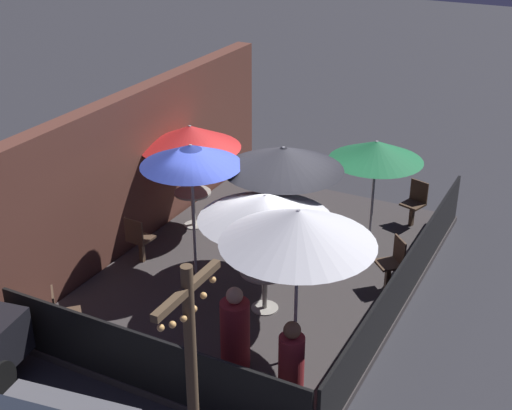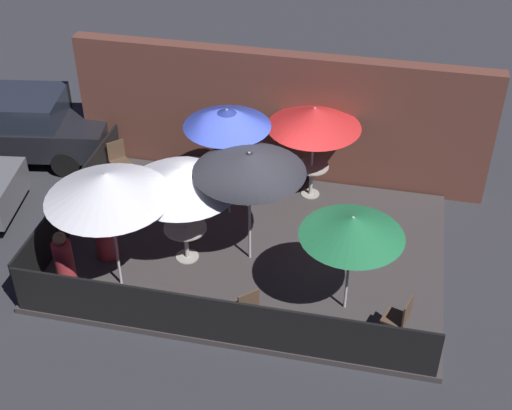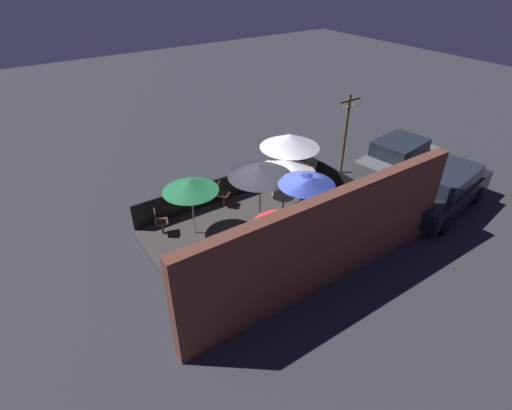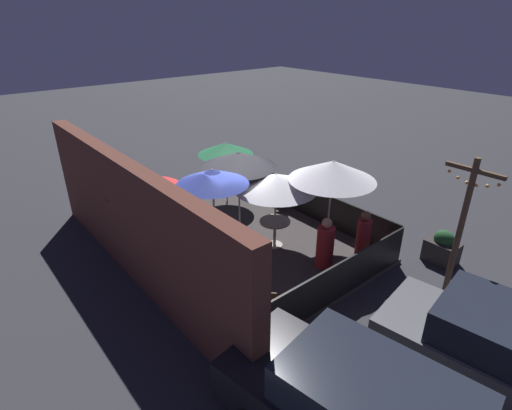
{
  "view_description": "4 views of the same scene",
  "coord_description": "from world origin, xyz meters",
  "px_view_note": "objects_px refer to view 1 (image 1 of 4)",
  "views": [
    {
      "loc": [
        -10.0,
        -4.98,
        6.77
      ],
      "look_at": [
        0.49,
        0.44,
        1.1
      ],
      "focal_mm": 50.0,
      "sensor_mm": 36.0,
      "label": 1
    },
    {
      "loc": [
        2.46,
        -10.69,
        9.15
      ],
      "look_at": [
        0.13,
        -0.08,
        1.23
      ],
      "focal_mm": 50.0,
      "sensor_mm": 36.0,
      "label": 2
    },
    {
      "loc": [
        6.42,
        8.78,
        8.15
      ],
      "look_at": [
        0.43,
        0.02,
        1.33
      ],
      "focal_mm": 28.0,
      "sensor_mm": 36.0,
      "label": 3
    },
    {
      "loc": [
        -8.0,
        5.83,
        5.81
      ],
      "look_at": [
        -0.89,
        -0.13,
        1.37
      ],
      "focal_mm": 28.0,
      "sensor_mm": 36.0,
      "label": 4
    }
  ],
  "objects_px": {
    "dining_table_0": "(193,199)",
    "patio_umbrella_3": "(298,227)",
    "patio_umbrella_0": "(190,137)",
    "dining_table_1": "(265,278)",
    "patron_0": "(235,332)",
    "patio_umbrella_4": "(376,151)",
    "patio_umbrella_2": "(191,155)",
    "light_post": "(193,394)",
    "patio_chair_1": "(415,202)",
    "patio_chair_3": "(392,262)",
    "patron_1": "(291,367)",
    "patio_chair_0": "(139,238)",
    "patio_umbrella_1": "(265,207)",
    "patio_umbrella_5": "(283,158)",
    "patio_chair_2": "(63,314)"
  },
  "relations": [
    {
      "from": "patio_umbrella_0",
      "to": "patio_chair_1",
      "type": "distance_m",
      "value": 4.69
    },
    {
      "from": "dining_table_1",
      "to": "patio_chair_2",
      "type": "relative_size",
      "value": 0.86
    },
    {
      "from": "patio_umbrella_4",
      "to": "patio_chair_0",
      "type": "distance_m",
      "value": 4.67
    },
    {
      "from": "light_post",
      "to": "patio_umbrella_4",
      "type": "bearing_deg",
      "value": 4.09
    },
    {
      "from": "patio_umbrella_0",
      "to": "dining_table_0",
      "type": "bearing_deg",
      "value": 0.0
    },
    {
      "from": "patio_chair_2",
      "to": "dining_table_1",
      "type": "bearing_deg",
      "value": 0.0
    },
    {
      "from": "patio_chair_0",
      "to": "patron_0",
      "type": "height_order",
      "value": "patron_0"
    },
    {
      "from": "patio_chair_0",
      "to": "patio_umbrella_4",
      "type": "bearing_deg",
      "value": -47.31
    },
    {
      "from": "patron_0",
      "to": "light_post",
      "type": "xyz_separation_m",
      "value": [
        -2.6,
        -0.96,
        1.23
      ]
    },
    {
      "from": "patio_chair_1",
      "to": "patron_1",
      "type": "distance_m",
      "value": 5.99
    },
    {
      "from": "patio_chair_0",
      "to": "patio_chair_1",
      "type": "xyz_separation_m",
      "value": [
        3.84,
        -4.02,
        -0.01
      ]
    },
    {
      "from": "patio_umbrella_0",
      "to": "light_post",
      "type": "distance_m",
      "value": 7.26
    },
    {
      "from": "dining_table_0",
      "to": "patio_umbrella_3",
      "type": "bearing_deg",
      "value": -129.7
    },
    {
      "from": "patio_chair_0",
      "to": "patio_umbrella_1",
      "type": "bearing_deg",
      "value": -93.28
    },
    {
      "from": "patron_1",
      "to": "patio_umbrella_2",
      "type": "bearing_deg",
      "value": -14.29
    },
    {
      "from": "patio_umbrella_4",
      "to": "patio_chair_0",
      "type": "height_order",
      "value": "patio_umbrella_4"
    },
    {
      "from": "patio_umbrella_5",
      "to": "patron_0",
      "type": "bearing_deg",
      "value": -168.58
    },
    {
      "from": "patio_umbrella_5",
      "to": "patron_1",
      "type": "distance_m",
      "value": 3.81
    },
    {
      "from": "patio_umbrella_4",
      "to": "patio_chair_2",
      "type": "relative_size",
      "value": 2.12
    },
    {
      "from": "patio_umbrella_4",
      "to": "dining_table_1",
      "type": "xyz_separation_m",
      "value": [
        -3.17,
        0.72,
        -1.24
      ]
    },
    {
      "from": "patio_umbrella_2",
      "to": "patio_chair_3",
      "type": "distance_m",
      "value": 3.87
    },
    {
      "from": "patio_umbrella_5",
      "to": "light_post",
      "type": "xyz_separation_m",
      "value": [
        -5.31,
        -1.51,
        -0.38
      ]
    },
    {
      "from": "patio_umbrella_5",
      "to": "patron_1",
      "type": "relative_size",
      "value": 1.84
    },
    {
      "from": "dining_table_1",
      "to": "patron_0",
      "type": "xyz_separation_m",
      "value": [
        -1.52,
        -0.28,
        0.0
      ]
    },
    {
      "from": "patio_chair_1",
      "to": "patio_umbrella_5",
      "type": "bearing_deg",
      "value": -10.69
    },
    {
      "from": "patron_0",
      "to": "patio_chair_0",
      "type": "bearing_deg",
      "value": -130.79
    },
    {
      "from": "patio_umbrella_3",
      "to": "patio_umbrella_5",
      "type": "distance_m",
      "value": 2.52
    },
    {
      "from": "patio_umbrella_2",
      "to": "patio_chair_1",
      "type": "relative_size",
      "value": 2.65
    },
    {
      "from": "patio_umbrella_5",
      "to": "patio_chair_3",
      "type": "xyz_separation_m",
      "value": [
        0.36,
        -1.92,
        -1.67
      ]
    },
    {
      "from": "patio_umbrella_3",
      "to": "patio_umbrella_4",
      "type": "xyz_separation_m",
      "value": [
        4.15,
        0.27,
        -0.39
      ]
    },
    {
      "from": "patio_umbrella_1",
      "to": "patio_chair_3",
      "type": "distance_m",
      "value": 2.63
    },
    {
      "from": "dining_table_0",
      "to": "patio_chair_1",
      "type": "relative_size",
      "value": 0.81
    },
    {
      "from": "patio_chair_3",
      "to": "patron_1",
      "type": "distance_m",
      "value": 3.44
    },
    {
      "from": "light_post",
      "to": "patio_chair_0",
      "type": "bearing_deg",
      "value": 41.95
    },
    {
      "from": "patio_umbrella_4",
      "to": "patio_umbrella_5",
      "type": "relative_size",
      "value": 0.84
    },
    {
      "from": "patron_0",
      "to": "patio_umbrella_2",
      "type": "bearing_deg",
      "value": -145.77
    },
    {
      "from": "patio_umbrella_2",
      "to": "patio_chair_1",
      "type": "bearing_deg",
      "value": -38.54
    },
    {
      "from": "patio_umbrella_3",
      "to": "dining_table_1",
      "type": "bearing_deg",
      "value": 45.12
    },
    {
      "from": "patio_umbrella_4",
      "to": "patio_umbrella_1",
      "type": "bearing_deg",
      "value": 167.15
    },
    {
      "from": "patio_umbrella_4",
      "to": "patio_chair_1",
      "type": "bearing_deg",
      "value": -31.81
    },
    {
      "from": "patio_umbrella_5",
      "to": "patio_chair_2",
      "type": "bearing_deg",
      "value": 149.72
    },
    {
      "from": "patio_umbrella_2",
      "to": "patron_0",
      "type": "xyz_separation_m",
      "value": [
        -1.96,
        -1.9,
        -1.68
      ]
    },
    {
      "from": "patio_umbrella_0",
      "to": "patron_1",
      "type": "distance_m",
      "value": 5.71
    },
    {
      "from": "patio_umbrella_3",
      "to": "patio_chair_0",
      "type": "xyz_separation_m",
      "value": [
        1.27,
        3.7,
        -1.7
      ]
    },
    {
      "from": "patio_umbrella_0",
      "to": "patron_0",
      "type": "relative_size",
      "value": 1.61
    },
    {
      "from": "patio_umbrella_0",
      "to": "light_post",
      "type": "height_order",
      "value": "light_post"
    },
    {
      "from": "patio_umbrella_2",
      "to": "patron_0",
      "type": "bearing_deg",
      "value": -135.97
    },
    {
      "from": "patio_umbrella_3",
      "to": "patron_1",
      "type": "xyz_separation_m",
      "value": [
        -0.88,
        -0.34,
        -1.62
      ]
    },
    {
      "from": "patio_umbrella_0",
      "to": "patio_umbrella_1",
      "type": "distance_m",
      "value": 3.32
    },
    {
      "from": "patio_umbrella_1",
      "to": "patio_umbrella_5",
      "type": "bearing_deg",
      "value": 12.49
    }
  ]
}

